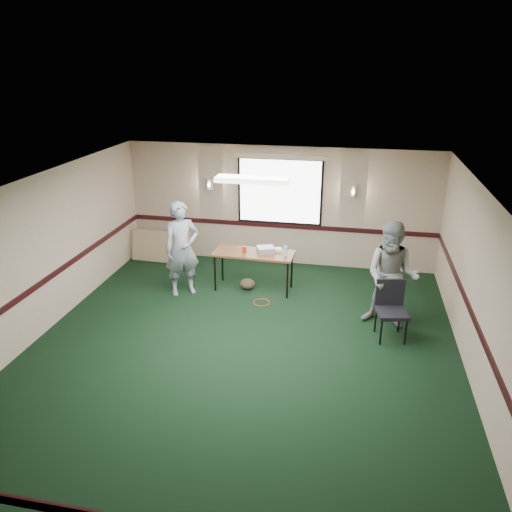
% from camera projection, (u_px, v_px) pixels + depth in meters
% --- Properties ---
extents(ground, '(8.00, 8.00, 0.00)m').
position_uv_depth(ground, '(240.00, 354.00, 8.08)').
color(ground, black).
rests_on(ground, ground).
extents(room_shell, '(8.00, 8.02, 8.00)m').
position_uv_depth(room_shell, '(265.00, 222.00, 9.43)').
color(room_shell, tan).
rests_on(room_shell, ground).
extents(folding_table, '(1.64, 0.70, 0.81)m').
position_uv_depth(folding_table, '(254.00, 255.00, 10.07)').
color(folding_table, '#563818').
rests_on(folding_table, ground).
extents(projector, '(0.41, 0.38, 0.11)m').
position_uv_depth(projector, '(266.00, 249.00, 10.05)').
color(projector, '#95969D').
rests_on(projector, folding_table).
extents(game_console, '(0.25, 0.21, 0.05)m').
position_uv_depth(game_console, '(276.00, 250.00, 10.12)').
color(game_console, silver).
rests_on(game_console, folding_table).
extents(red_cup, '(0.09, 0.09, 0.13)m').
position_uv_depth(red_cup, '(244.00, 249.00, 10.03)').
color(red_cup, '#B4210C').
rests_on(red_cup, folding_table).
extents(water_bottle, '(0.06, 0.06, 0.20)m').
position_uv_depth(water_bottle, '(285.00, 251.00, 9.83)').
color(water_bottle, '#8DC1E6').
rests_on(water_bottle, folding_table).
extents(duffel_bag, '(0.35, 0.29, 0.22)m').
position_uv_depth(duffel_bag, '(247.00, 284.00, 10.30)').
color(duffel_bag, '#3F3624').
rests_on(duffel_bag, ground).
extents(cable_coil, '(0.42, 0.42, 0.02)m').
position_uv_depth(cable_coil, '(262.00, 302.00, 9.75)').
color(cable_coil, red).
rests_on(cable_coil, ground).
extents(folded_table, '(1.44, 0.26, 0.73)m').
position_uv_depth(folded_table, '(161.00, 247.00, 11.62)').
color(folded_table, tan).
rests_on(folded_table, ground).
extents(conference_chair, '(0.58, 0.59, 1.00)m').
position_uv_depth(conference_chair, '(391.00, 305.00, 8.41)').
color(conference_chair, black).
rests_on(conference_chair, ground).
extents(person_left, '(0.83, 0.77, 1.91)m').
position_uv_depth(person_left, '(182.00, 249.00, 9.84)').
color(person_left, '#3F5A8B').
rests_on(person_left, ground).
extents(person_right, '(1.08, 0.93, 1.93)m').
position_uv_depth(person_right, '(392.00, 276.00, 8.60)').
color(person_right, '#6C88A8').
rests_on(person_right, ground).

